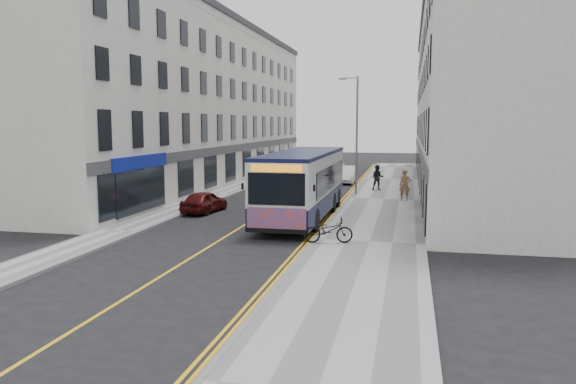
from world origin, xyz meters
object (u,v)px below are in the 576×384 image
at_px(bicycle, 328,230).
at_px(pedestrian_near, 405,185).
at_px(pedestrian_far, 378,177).
at_px(car_maroon, 204,201).
at_px(car_white, 346,175).
at_px(streetlamp, 356,131).
at_px(city_bus, 303,182).

bearing_deg(bicycle, pedestrian_near, -24.39).
distance_m(pedestrian_far, car_maroon, 14.61).
relative_size(pedestrian_near, car_maroon, 0.53).
xyz_separation_m(pedestrian_far, car_white, (-2.88, 5.26, -0.32)).
xyz_separation_m(pedestrian_near, car_maroon, (-10.80, -6.46, -0.46)).
bearing_deg(pedestrian_near, streetlamp, 141.44).
height_order(streetlamp, pedestrian_near, streetlamp).
bearing_deg(city_bus, pedestrian_far, 75.66).
distance_m(pedestrian_far, car_white, 6.01).
bearing_deg(streetlamp, car_white, 100.66).
relative_size(bicycle, pedestrian_near, 1.03).
xyz_separation_m(pedestrian_near, car_white, (-4.85, 10.43, -0.38)).
relative_size(city_bus, pedestrian_near, 6.23).
distance_m(bicycle, pedestrian_near, 13.72).
height_order(pedestrian_far, car_white, pedestrian_far).
bearing_deg(car_white, pedestrian_far, -62.14).
xyz_separation_m(streetlamp, car_white, (-1.50, 7.96, -3.68)).
bearing_deg(car_maroon, pedestrian_far, -120.82).
bearing_deg(streetlamp, city_bus, -100.40).
height_order(city_bus, bicycle, city_bus).
bearing_deg(car_white, pedestrian_near, -65.89).
xyz_separation_m(streetlamp, bicycle, (0.48, -15.88, -3.75)).
height_order(city_bus, car_maroon, city_bus).
distance_m(city_bus, car_white, 17.59).
xyz_separation_m(pedestrian_far, car_maroon, (-8.83, -11.63, -0.41)).
height_order(bicycle, car_white, car_white).
relative_size(streetlamp, city_bus, 0.67).
bearing_deg(car_white, streetlamp, -80.15).
height_order(city_bus, pedestrian_far, city_bus).
bearing_deg(car_maroon, bicycle, 145.15).
height_order(city_bus, pedestrian_near, city_bus).
xyz_separation_m(bicycle, car_maroon, (-7.93, 6.95, -0.02)).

